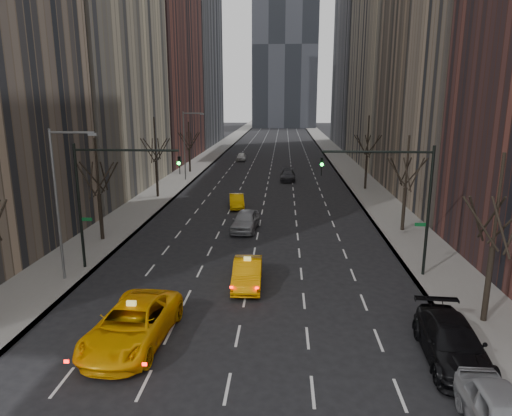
% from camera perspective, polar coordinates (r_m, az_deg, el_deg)
% --- Properties ---
extents(ground, '(400.00, 400.00, 0.00)m').
position_cam_1_polar(ground, '(18.79, -3.60, -21.60)').
color(ground, black).
rests_on(ground, ground).
extents(sidewalk_left, '(4.50, 320.00, 0.15)m').
position_cam_1_polar(sidewalk_left, '(87.10, -6.03, 6.35)').
color(sidewalk_left, slate).
rests_on(sidewalk_left, ground).
extents(sidewalk_right, '(4.50, 320.00, 0.15)m').
position_cam_1_polar(sidewalk_right, '(86.52, 10.29, 6.16)').
color(sidewalk_right, slate).
rests_on(sidewalk_right, ground).
extents(bld_left_far, '(14.00, 28.00, 44.00)m').
position_cam_1_polar(bld_left_far, '(85.32, -13.45, 20.69)').
color(bld_left_far, brown).
rests_on(bld_left_far, ground).
extents(bld_left_deep, '(14.00, 30.00, 60.00)m').
position_cam_1_polar(bld_left_deep, '(115.32, -9.07, 22.92)').
color(bld_left_deep, slate).
rests_on(bld_left_deep, ground).
extents(bld_right_far, '(14.00, 28.00, 50.00)m').
position_cam_1_polar(bld_right_far, '(82.83, 18.49, 22.72)').
color(bld_right_far, '#B9AC8D').
rests_on(bld_right_far, ground).
extents(bld_right_deep, '(14.00, 30.00, 58.00)m').
position_cam_1_polar(bld_right_deep, '(113.43, 14.41, 22.34)').
color(bld_right_deep, slate).
rests_on(bld_right_deep, ground).
extents(tree_lw_b, '(3.36, 3.50, 7.82)m').
position_cam_1_polar(tree_lw_b, '(36.77, -19.03, 1.65)').
color(tree_lw_b, black).
rests_on(tree_lw_b, ground).
extents(tree_lw_c, '(3.36, 3.50, 8.74)m').
position_cam_1_polar(tree_lw_c, '(51.65, -12.38, 5.66)').
color(tree_lw_c, black).
rests_on(tree_lw_c, ground).
extents(tree_lw_d, '(3.36, 3.50, 7.36)m').
position_cam_1_polar(tree_lw_d, '(69.07, -8.33, 7.34)').
color(tree_lw_d, black).
rests_on(tree_lw_d, ground).
extents(tree_rw_a, '(3.36, 3.50, 8.28)m').
position_cam_1_polar(tree_rw_a, '(24.47, 27.45, -4.49)').
color(tree_rw_a, black).
rests_on(tree_rw_a, ground).
extents(tree_rw_b, '(3.36, 3.50, 7.82)m').
position_cam_1_polar(tree_rw_b, '(39.20, 18.17, 2.42)').
color(tree_rw_b, black).
rests_on(tree_rw_b, ground).
extents(tree_rw_c, '(3.36, 3.50, 8.74)m').
position_cam_1_polar(tree_rw_c, '(56.55, 13.69, 6.25)').
color(tree_rw_c, black).
rests_on(tree_rw_c, ground).
extents(traffic_mast_left, '(6.69, 0.39, 8.00)m').
position_cam_1_polar(traffic_mast_left, '(29.90, -18.46, 2.57)').
color(traffic_mast_left, black).
rests_on(traffic_mast_left, ground).
extents(traffic_mast_right, '(6.69, 0.39, 8.00)m').
position_cam_1_polar(traffic_mast_right, '(28.65, 17.74, 2.17)').
color(traffic_mast_right, black).
rests_on(traffic_mast_right, ground).
extents(streetlight_near, '(2.83, 0.22, 9.00)m').
position_cam_1_polar(streetlight_near, '(28.80, -23.14, 2.05)').
color(streetlight_near, slate).
rests_on(streetlight_near, ground).
extents(streetlight_far, '(2.83, 0.22, 9.00)m').
position_cam_1_polar(streetlight_far, '(61.82, -8.65, 8.54)').
color(streetlight_far, slate).
rests_on(streetlight_far, ground).
extents(taxi_suv, '(3.53, 6.79, 1.83)m').
position_cam_1_polar(taxi_suv, '(21.88, -15.20, -13.86)').
color(taxi_suv, '#FFAF05').
rests_on(taxi_suv, ground).
extents(taxi_sedan, '(1.78, 4.77, 1.56)m').
position_cam_1_polar(taxi_sedan, '(27.18, -1.08, -8.13)').
color(taxi_sedan, orange).
rests_on(taxi_sedan, ground).
extents(silver_sedan_ahead, '(2.44, 5.09, 1.68)m').
position_cam_1_polar(silver_sedan_ahead, '(38.33, -1.31, -1.56)').
color(silver_sedan_ahead, gray).
rests_on(silver_sedan_ahead, ground).
extents(parked_suv_black, '(2.70, 5.94, 1.68)m').
position_cam_1_polar(parked_suv_black, '(21.58, 23.30, -15.15)').
color(parked_suv_black, black).
rests_on(parked_suv_black, ground).
extents(far_taxi, '(1.98, 4.28, 1.36)m').
position_cam_1_polar(far_taxi, '(46.31, -2.43, 0.86)').
color(far_taxi, '#E7A504').
rests_on(far_taxi, ground).
extents(far_suv_grey, '(2.08, 4.95, 1.43)m').
position_cam_1_polar(far_suv_grey, '(61.95, 3.99, 4.09)').
color(far_suv_grey, '#28282C').
rests_on(far_suv_grey, ground).
extents(far_car_white, '(1.72, 4.14, 1.40)m').
position_cam_1_polar(far_car_white, '(82.04, -1.84, 6.42)').
color(far_car_white, silver).
rests_on(far_car_white, ground).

